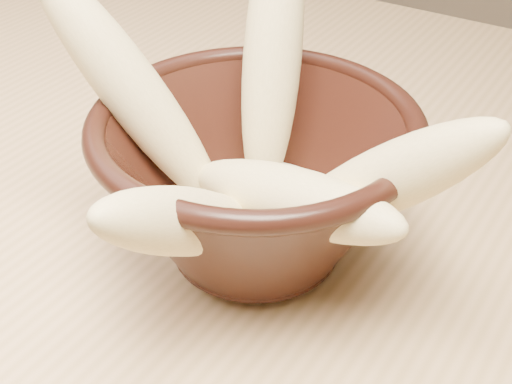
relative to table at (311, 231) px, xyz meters
The scene contains 8 objects.
table is the anchor object (origin of this frame).
bowl 0.21m from the table, 79.71° to the right, with size 0.23×0.23×0.12m.
milk_puddle 0.18m from the table, 79.71° to the right, with size 0.13×0.13×0.02m, color #EFE6C0.
banana_upright 0.23m from the table, 87.03° to the right, with size 0.04×0.04×0.20m, color #CDB979.
banana_left 0.27m from the table, 110.01° to the right, with size 0.04×0.04×0.20m, color #CDB979.
banana_right 0.26m from the table, 49.99° to the right, with size 0.04×0.04×0.18m, color #CDB979.
banana_across 0.25m from the table, 67.76° to the right, with size 0.04×0.04×0.17m, color #CDB979.
banana_front 0.28m from the table, 82.42° to the right, with size 0.04×0.04×0.16m, color #CDB979.
Camera 1 is at (0.24, -0.48, 1.10)m, focal length 50.00 mm.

